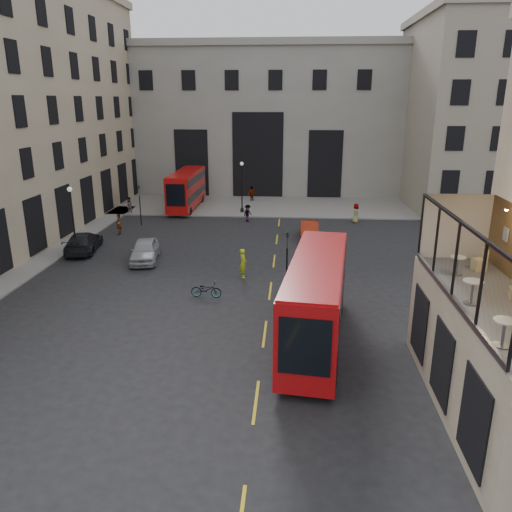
# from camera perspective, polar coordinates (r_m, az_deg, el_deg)

# --- Properties ---
(ground) EXTENTS (140.00, 140.00, 0.00)m
(ground) POSITION_cam_1_polar(r_m,az_deg,el_deg) (20.52, 5.81, -16.47)
(ground) COLOR black
(ground) RESTS_ON ground
(host_frontage) EXTENTS (3.00, 11.00, 4.50)m
(host_frontage) POSITION_cam_1_polar(r_m,az_deg,el_deg) (20.65, 24.68, -10.65)
(host_frontage) COLOR #C1B190
(host_frontage) RESTS_ON ground
(cafe_floor) EXTENTS (3.00, 10.00, 0.10)m
(cafe_floor) POSITION_cam_1_polar(r_m,az_deg,el_deg) (19.74, 25.52, -4.72)
(cafe_floor) COLOR slate
(cafe_floor) RESTS_ON host_frontage
(gateway) EXTENTS (35.00, 10.60, 18.00)m
(gateway) POSITION_cam_1_polar(r_m,az_deg,el_deg) (65.19, 0.53, 15.70)
(gateway) COLOR gray
(gateway) RESTS_ON ground
(building_right) EXTENTS (16.60, 18.60, 20.00)m
(building_right) POSITION_cam_1_polar(r_m,az_deg,el_deg) (60.66, 25.16, 14.94)
(building_right) COLOR gray
(building_right) RESTS_ON ground
(pavement_far) EXTENTS (40.00, 12.00, 0.12)m
(pavement_far) POSITION_cam_1_polar(r_m,az_deg,el_deg) (56.44, -1.18, 5.87)
(pavement_far) COLOR slate
(pavement_far) RESTS_ON ground
(traffic_light_near) EXTENTS (0.16, 0.20, 3.80)m
(traffic_light_near) POSITION_cam_1_polar(r_m,az_deg,el_deg) (30.40, 3.57, 0.22)
(traffic_light_near) COLOR black
(traffic_light_near) RESTS_ON ground
(traffic_light_far) EXTENTS (0.16, 0.20, 3.80)m
(traffic_light_far) POSITION_cam_1_polar(r_m,az_deg,el_deg) (48.09, -13.15, 6.24)
(traffic_light_far) COLOR black
(traffic_light_far) RESTS_ON ground
(street_lamp_a) EXTENTS (0.36, 0.36, 5.33)m
(street_lamp_a) POSITION_cam_1_polar(r_m,az_deg,el_deg) (39.67, -20.11, 3.24)
(street_lamp_a) COLOR black
(street_lamp_a) RESTS_ON ground
(street_lamp_b) EXTENTS (0.36, 0.36, 5.33)m
(street_lamp_b) POSITION_cam_1_polar(r_m,az_deg,el_deg) (52.09, -1.62, 7.50)
(street_lamp_b) COLOR black
(street_lamp_b) RESTS_ON ground
(bus_near) EXTENTS (3.73, 10.94, 4.28)m
(bus_near) POSITION_cam_1_polar(r_m,az_deg,el_deg) (24.06, 6.90, -4.69)
(bus_near) COLOR #A60B0E
(bus_near) RESTS_ON ground
(bus_far) EXTENTS (2.40, 10.12, 4.03)m
(bus_far) POSITION_cam_1_polar(r_m,az_deg,el_deg) (54.98, -7.94, 7.73)
(bus_far) COLOR #B70F0C
(bus_far) RESTS_ON ground
(car_a) EXTENTS (2.64, 4.94, 1.60)m
(car_a) POSITION_cam_1_polar(r_m,az_deg,el_deg) (37.58, -12.60, 0.62)
(car_a) COLOR #9A9DA2
(car_a) RESTS_ON ground
(car_b) EXTENTS (1.50, 4.28, 1.41)m
(car_b) POSITION_cam_1_polar(r_m,az_deg,el_deg) (42.99, 6.10, 2.95)
(car_b) COLOR #9F2209
(car_b) RESTS_ON ground
(car_c) EXTENTS (2.94, 5.52, 1.52)m
(car_c) POSITION_cam_1_polar(r_m,az_deg,el_deg) (41.28, -19.12, 1.53)
(car_c) COLOR black
(car_c) RESTS_ON ground
(bicycle) EXTENTS (1.88, 0.74, 0.97)m
(bicycle) POSITION_cam_1_polar(r_m,az_deg,el_deg) (30.22, -5.71, -3.84)
(bicycle) COLOR gray
(bicycle) RESTS_ON ground
(cyclist) EXTENTS (0.59, 0.79, 1.97)m
(cyclist) POSITION_cam_1_polar(r_m,az_deg,el_deg) (33.27, -1.48, -0.82)
(cyclist) COLOR #C0D516
(cyclist) RESTS_ON ground
(pedestrian_a) EXTENTS (0.88, 0.70, 1.78)m
(pedestrian_a) POSITION_cam_1_polar(r_m,az_deg,el_deg) (53.54, -14.24, 5.60)
(pedestrian_a) COLOR gray
(pedestrian_a) RESTS_ON ground
(pedestrian_b) EXTENTS (1.12, 1.23, 1.66)m
(pedestrian_b) POSITION_cam_1_polar(r_m,az_deg,el_deg) (48.69, -0.95, 4.92)
(pedestrian_b) COLOR gray
(pedestrian_b) RESTS_ON ground
(pedestrian_c) EXTENTS (1.11, 1.00, 1.81)m
(pedestrian_c) POSITION_cam_1_polar(r_m,az_deg,el_deg) (58.19, -0.48, 7.07)
(pedestrian_c) COLOR gray
(pedestrian_c) RESTS_ON ground
(pedestrian_d) EXTENTS (0.83, 1.05, 1.89)m
(pedestrian_d) POSITION_cam_1_polar(r_m,az_deg,el_deg) (49.10, 11.33, 4.82)
(pedestrian_d) COLOR gray
(pedestrian_d) RESTS_ON ground
(pedestrian_e) EXTENTS (0.47, 0.69, 1.84)m
(pedestrian_e) POSITION_cam_1_polar(r_m,az_deg,el_deg) (45.52, -15.43, 3.50)
(pedestrian_e) COLOR gray
(pedestrian_e) RESTS_ON ground
(cafe_table_near) EXTENTS (0.65, 0.65, 0.82)m
(cafe_table_near) POSITION_cam_1_polar(r_m,az_deg,el_deg) (16.11, 26.49, -7.46)
(cafe_table_near) COLOR beige
(cafe_table_near) RESTS_ON cafe_floor
(cafe_table_mid) EXTENTS (0.69, 0.69, 0.86)m
(cafe_table_mid) POSITION_cam_1_polar(r_m,az_deg,el_deg) (18.87, 23.52, -3.42)
(cafe_table_mid) COLOR silver
(cafe_table_mid) RESTS_ON cafe_floor
(cafe_table_far) EXTENTS (0.61, 0.61, 0.76)m
(cafe_table_far) POSITION_cam_1_polar(r_m,az_deg,el_deg) (21.79, 22.05, -0.72)
(cafe_table_far) COLOR silver
(cafe_table_far) RESTS_ON cafe_floor
(cafe_chair_d) EXTENTS (0.55, 0.55, 0.95)m
(cafe_chair_d) POSITION_cam_1_polar(r_m,az_deg,el_deg) (22.74, 24.16, -0.82)
(cafe_chair_d) COLOR #D3B979
(cafe_chair_d) RESTS_ON cafe_floor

